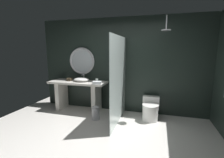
% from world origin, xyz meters
% --- Properties ---
extents(ground_plane, '(5.76, 5.76, 0.00)m').
position_xyz_m(ground_plane, '(0.00, 0.00, 0.00)').
color(ground_plane, silver).
extents(back_wall_panel, '(4.80, 0.10, 2.60)m').
position_xyz_m(back_wall_panel, '(0.00, 1.90, 1.30)').
color(back_wall_panel, '#1E2823').
rests_on(back_wall_panel, ground_plane).
extents(vanity_counter, '(1.63, 0.59, 0.86)m').
position_xyz_m(vanity_counter, '(-1.18, 1.53, 0.55)').
color(vanity_counter, silver).
rests_on(vanity_counter, ground_plane).
extents(vessel_sink, '(0.43, 0.36, 0.19)m').
position_xyz_m(vessel_sink, '(-1.09, 1.56, 0.91)').
color(vessel_sink, white).
rests_on(vessel_sink, vanity_counter).
extents(tumbler_cup, '(0.08, 0.08, 0.10)m').
position_xyz_m(tumbler_cup, '(-0.62, 1.56, 0.91)').
color(tumbler_cup, silver).
rests_on(tumbler_cup, vanity_counter).
extents(tissue_box, '(0.13, 0.13, 0.08)m').
position_xyz_m(tissue_box, '(-1.46, 1.55, 0.90)').
color(tissue_box, '#3D3323').
rests_on(tissue_box, vanity_counter).
extents(round_wall_mirror, '(0.79, 0.06, 0.79)m').
position_xyz_m(round_wall_mirror, '(-1.18, 1.81, 1.41)').
color(round_wall_mirror, '#B7B7BC').
extents(shower_glass_panel, '(0.02, 1.48, 2.05)m').
position_xyz_m(shower_glass_panel, '(0.11, 1.11, 1.03)').
color(shower_glass_panel, silver).
rests_on(shower_glass_panel, ground_plane).
extents(rain_shower_head, '(0.21, 0.21, 0.34)m').
position_xyz_m(rain_shower_head, '(1.12, 1.43, 2.20)').
color(rain_shower_head, '#B7B7BC').
extents(toilet, '(0.42, 0.56, 0.55)m').
position_xyz_m(toilet, '(0.85, 1.47, 0.25)').
color(toilet, white).
rests_on(toilet, ground_plane).
extents(waste_bin, '(0.19, 0.19, 0.36)m').
position_xyz_m(waste_bin, '(-0.47, 1.06, 0.18)').
color(waste_bin, '#B7B7BC').
rests_on(waste_bin, ground_plane).
extents(folded_hand_towel, '(0.25, 0.20, 0.07)m').
position_xyz_m(folded_hand_towel, '(-0.53, 1.34, 0.89)').
color(folded_hand_towel, white).
rests_on(folded_hand_towel, vanity_counter).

